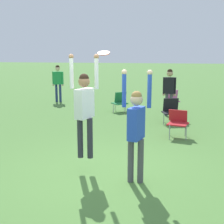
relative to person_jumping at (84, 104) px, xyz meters
The scene contains 10 objects.
ground_plane 1.54m from the person_jumping, ahead, with size 120.00×120.00×0.00m, color #4C7A38.
person_jumping is the anchor object (origin of this frame).
person_defending 1.20m from the person_jumping, 17.35° to the right, with size 0.58×0.47×2.21m.
frisbee 1.15m from the person_jumping, 26.17° to the right, with size 0.23×0.22×0.09m.
camping_chair_0 5.38m from the person_jumping, 70.00° to the left, with size 0.66×0.71×0.89m.
camping_chair_1 7.98m from the person_jumping, 76.17° to the left, with size 0.71×0.77×0.85m.
camping_chair_4 3.89m from the person_jumping, 57.62° to the left, with size 0.68×0.71×0.80m.
camping_chair_5 6.91m from the person_jumping, 92.53° to the left, with size 0.76×0.85×0.82m.
person_spectator_near 6.45m from the person_jumping, 74.29° to the left, with size 0.53×0.27×1.86m.
person_spectator_far 9.58m from the person_jumping, 113.14° to the left, with size 0.61×0.38×1.85m.
Camera 1 is at (1.22, -6.06, 2.55)m, focal length 50.00 mm.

